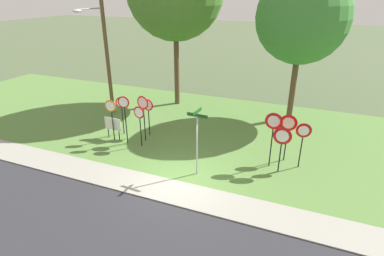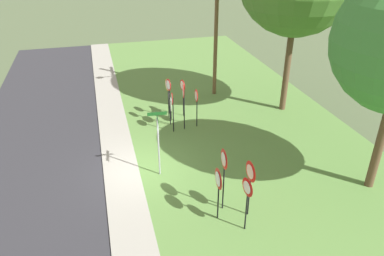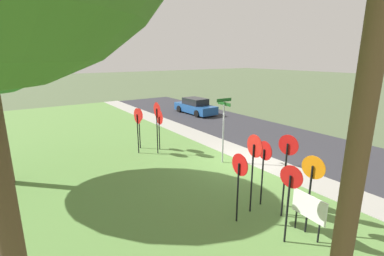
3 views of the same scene
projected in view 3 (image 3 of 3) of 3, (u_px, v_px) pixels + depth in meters
The scene contains 18 objects.
ground_plane at pixel (244, 163), 13.54m from camera, with size 160.00×160.00×0.00m, color #4C5B3D.
road_asphalt at pixel (304, 145), 16.15m from camera, with size 44.00×6.40×0.01m, color #2D2D33.
sidewalk_strip at pixel (255, 159), 13.97m from camera, with size 44.00×1.60×0.06m, color #99968C.
grass_median at pixel (126, 196), 10.27m from camera, with size 44.00×12.00×0.04m, color #567F3D.
stop_sign_near_left at pixel (264, 160), 9.30m from camera, with size 0.65×0.12×2.28m.
stop_sign_near_right at pixel (290, 189), 7.35m from camera, with size 0.62×0.14×2.24m.
stop_sign_far_left at pixel (312, 178), 7.75m from camera, with size 0.67×0.12×2.35m.
stop_sign_far_center at pixel (287, 159), 8.50m from camera, with size 0.63×0.13×2.71m.
stop_sign_far_right at pixel (254, 157), 8.78m from camera, with size 0.73×0.13×2.63m.
stop_sign_center_tall at pixel (239, 173), 8.32m from camera, with size 0.68×0.10×2.20m.
yield_sign_near_left at pixel (138, 120), 14.37m from camera, with size 0.82×0.11×2.41m.
yield_sign_near_right at pixel (157, 115), 14.30m from camera, with size 0.80×0.10×2.72m.
yield_sign_far_left at pixel (140, 119), 15.21m from camera, with size 0.70×0.13×2.25m.
yield_sign_far_right at pixel (159, 120), 14.97m from camera, with size 0.82×0.10×2.24m.
street_name_post at pixel (223, 125), 13.05m from camera, with size 0.96×0.82×3.11m.
utility_pole at pixel (381, 52), 2.85m from camera, with size 2.10×2.60×9.35m.
notice_board at pixel (309, 209), 7.82m from camera, with size 1.10×0.12×1.25m.
parked_sedan_distant at pixel (195, 106), 24.99m from camera, with size 4.42×1.99×1.39m.
Camera 3 is at (-9.07, 9.22, 5.03)m, focal length 26.10 mm.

